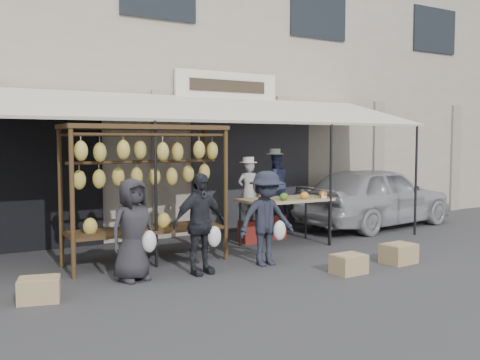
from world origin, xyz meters
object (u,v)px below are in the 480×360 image
at_px(produce_table, 286,200).
at_px(vendor_right, 275,183).
at_px(customer_left, 133,230).
at_px(sedan, 376,196).
at_px(customer_mid, 200,224).
at_px(customer_right, 266,218).
at_px(vendor_left, 248,191).
at_px(crate_far, 39,290).
at_px(crate_near_a, 349,264).
at_px(crate_near_b, 399,254).
at_px(banana_rack, 147,167).

distance_m(produce_table, vendor_right, 0.86).
xyz_separation_m(customer_left, sedan, (6.45, 1.84, -0.02)).
bearing_deg(customer_mid, customer_left, 165.93).
distance_m(vendor_right, customer_right, 2.45).
relative_size(customer_left, customer_mid, 0.97).
height_order(vendor_left, crate_far, vendor_left).
xyz_separation_m(vendor_left, customer_mid, (-1.87, -1.71, -0.26)).
relative_size(customer_mid, sedan, 0.36).
height_order(customer_right, crate_near_a, customer_right).
relative_size(customer_left, crate_far, 2.97).
bearing_deg(customer_left, customer_mid, -22.15).
height_order(vendor_right, customer_right, vendor_right).
xyz_separation_m(crate_near_b, sedan, (2.37, 2.96, 0.55)).
bearing_deg(crate_far, sedan, 15.91).
bearing_deg(produce_table, customer_mid, -154.58).
relative_size(customer_left, sedan, 0.35).
relative_size(produce_table, customer_left, 1.16).
distance_m(vendor_left, customer_mid, 2.55).
height_order(produce_table, customer_mid, customer_mid).
height_order(banana_rack, customer_left, banana_rack).
distance_m(vendor_right, customer_left, 4.04).
relative_size(vendor_right, crate_near_a, 2.63).
bearing_deg(customer_mid, vendor_left, 35.20).
relative_size(banana_rack, crate_near_b, 4.93).
relative_size(produce_table, customer_mid, 1.13).
xyz_separation_m(produce_table, crate_near_b, (0.74, -2.12, -0.71)).
relative_size(vendor_right, customer_mid, 0.84).
height_order(banana_rack, customer_right, banana_rack).
bearing_deg(produce_table, crate_near_b, -70.82).
height_order(vendor_right, crate_near_a, vendor_right).
bearing_deg(sedan, customer_right, 106.76).
distance_m(banana_rack, vendor_right, 3.22).
distance_m(customer_mid, crate_far, 2.42).
bearing_deg(crate_near_a, crate_far, 168.69).
bearing_deg(crate_near_b, banana_rack, 150.49).
height_order(vendor_right, customer_left, vendor_right).
relative_size(produce_table, crate_near_a, 3.54).
xyz_separation_m(produce_table, vendor_right, (0.26, 0.78, 0.26)).
height_order(vendor_left, customer_mid, vendor_left).
xyz_separation_m(customer_left, customer_mid, (0.99, -0.12, 0.02)).
xyz_separation_m(vendor_left, customer_left, (-2.86, -1.60, -0.29)).
distance_m(produce_table, customer_mid, 2.61).
distance_m(banana_rack, vendor_left, 2.49).
bearing_deg(customer_left, banana_rack, 43.39).
bearing_deg(crate_far, produce_table, 16.43).
distance_m(banana_rack, produce_table, 2.89).
bearing_deg(banana_rack, crate_near_b, -29.51).
relative_size(banana_rack, customer_left, 1.78).
xyz_separation_m(customer_mid, crate_far, (-2.33, -0.26, -0.61)).
xyz_separation_m(produce_table, customer_right, (-1.20, -1.16, -0.11)).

